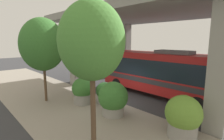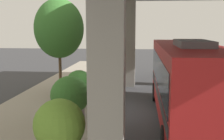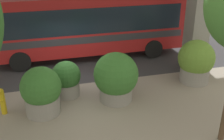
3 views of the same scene
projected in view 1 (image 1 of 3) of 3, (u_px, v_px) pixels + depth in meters
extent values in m
plane|color=#38383A|center=(117.00, 102.00, 12.33)|extent=(80.00, 80.00, 0.00)
cube|color=gray|center=(80.00, 113.00, 10.33)|extent=(6.00, 40.00, 0.02)
cube|color=gray|center=(221.00, 68.00, 7.72)|extent=(0.90, 0.90, 6.17)
cube|color=gray|center=(76.00, 53.00, 16.58)|extent=(0.90, 0.90, 6.17)
cube|color=gray|center=(126.00, 50.00, 21.26)|extent=(0.90, 0.90, 6.17)
cube|color=gray|center=(153.00, 12.00, 13.92)|extent=(9.40, 20.24, 0.60)
cube|color=#B21E1E|center=(160.00, 72.00, 13.23)|extent=(2.40, 10.14, 2.89)
cube|color=#19232D|center=(161.00, 68.00, 13.17)|extent=(2.44, 9.33, 1.27)
cube|color=#333338|center=(160.00, 80.00, 13.33)|extent=(2.44, 9.63, 0.35)
cube|color=slate|center=(174.00, 52.00, 12.23)|extent=(1.20, 2.54, 0.24)
cylinder|color=black|center=(117.00, 84.00, 15.29)|extent=(0.28, 1.00, 1.00)
cylinder|color=black|center=(134.00, 80.00, 16.79)|extent=(0.28, 1.00, 1.00)
cylinder|color=black|center=(198.00, 105.00, 10.33)|extent=(0.28, 1.00, 1.00)
cylinder|color=black|center=(211.00, 97.00, 11.83)|extent=(0.28, 1.00, 1.00)
cylinder|color=gold|center=(76.00, 92.00, 13.14)|extent=(0.20, 0.20, 0.87)
sphere|color=gold|center=(76.00, 86.00, 13.05)|extent=(0.19, 0.19, 0.19)
cylinder|color=gold|center=(75.00, 91.00, 13.02)|extent=(0.12, 0.09, 0.09)
cylinder|color=gold|center=(78.00, 90.00, 13.21)|extent=(0.12, 0.09, 0.09)
cylinder|color=gray|center=(113.00, 110.00, 10.07)|extent=(1.27, 1.27, 0.64)
sphere|color=#38722D|center=(113.00, 97.00, 9.93)|extent=(1.71, 1.71, 1.71)
sphere|color=#BF334C|center=(117.00, 101.00, 10.00)|extent=(0.45, 0.45, 0.45)
cylinder|color=gray|center=(104.00, 99.00, 11.95)|extent=(0.99, 0.99, 0.59)
sphere|color=#2D6028|center=(104.00, 91.00, 11.85)|extent=(1.15, 1.15, 1.15)
sphere|color=#993F8C|center=(107.00, 93.00, 11.89)|extent=(0.35, 0.35, 0.35)
cylinder|color=gray|center=(182.00, 130.00, 7.74)|extent=(1.26, 1.26, 0.71)
sphere|color=olive|center=(183.00, 113.00, 7.61)|extent=(1.58, 1.58, 1.58)
sphere|color=#993F8C|center=(187.00, 118.00, 7.67)|extent=(0.44, 0.44, 0.44)
cylinder|color=gray|center=(83.00, 99.00, 11.94)|extent=(1.23, 1.23, 0.68)
sphere|color=#38722D|center=(83.00, 88.00, 11.82)|extent=(1.44, 1.44, 1.44)
sphere|color=#BF334C|center=(86.00, 91.00, 11.87)|extent=(0.43, 0.43, 0.43)
cylinder|color=brown|center=(45.00, 80.00, 12.20)|extent=(0.18, 0.18, 3.10)
ellipsoid|color=#38722D|center=(43.00, 45.00, 11.79)|extent=(2.99, 2.99, 3.58)
cylinder|color=brown|center=(93.00, 115.00, 5.84)|extent=(0.18, 0.18, 3.63)
ellipsoid|color=#4C8C38|center=(92.00, 41.00, 5.42)|extent=(2.10, 2.10, 2.52)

